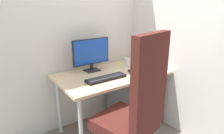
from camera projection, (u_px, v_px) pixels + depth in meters
name	position (u px, v px, depth m)	size (l,w,h in m)	color
ground_plane	(111.00, 128.00, 2.58)	(8.00, 8.00, 0.00)	slate
wall_back	(93.00, 12.00, 2.46)	(2.99, 0.04, 2.80)	silver
wall_side_right	(172.00, 13.00, 2.32)	(0.04, 2.47, 2.80)	silver
desk	(111.00, 79.00, 2.38)	(1.27, 0.74, 0.73)	#D1B78C
office_chair	(135.00, 109.00, 1.72)	(0.57, 0.60, 1.31)	black
filing_cabinet	(131.00, 98.00, 2.69)	(0.43, 0.55, 0.61)	slate
monitor	(91.00, 53.00, 2.37)	(0.47, 0.14, 0.39)	black
keyboard	(106.00, 78.00, 2.15)	(0.45, 0.12, 0.03)	black
mouse	(131.00, 71.00, 2.38)	(0.05, 0.09, 0.03)	black
pen_holder	(139.00, 62.00, 2.62)	(0.08, 0.08, 0.15)	silver
notebook	(151.00, 69.00, 2.48)	(0.15, 0.21, 0.02)	black
coffee_mug	(127.00, 62.00, 2.60)	(0.11, 0.08, 0.10)	white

